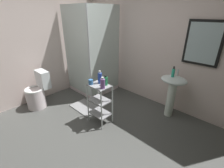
{
  "coord_description": "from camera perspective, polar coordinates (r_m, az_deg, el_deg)",
  "views": [
    {
      "loc": [
        1.65,
        -1.11,
        1.85
      ],
      "look_at": [
        0.16,
        0.45,
        0.86
      ],
      "focal_mm": 25.22,
      "sensor_mm": 36.0,
      "label": 1
    }
  ],
  "objects": [
    {
      "name": "ground_plane",
      "position": [
        2.72,
        -9.51,
        -18.88
      ],
      "size": [
        4.2,
        4.2,
        0.02
      ],
      "primitive_type": "cube",
      "color": "#4D4E4B"
    },
    {
      "name": "wall_back",
      "position": [
        3.43,
        14.99,
        13.81
      ],
      "size": [
        4.2,
        0.14,
        2.5
      ],
      "color": "silver",
      "rests_on": "ground_plane"
    },
    {
      "name": "wall_left",
      "position": [
        3.72,
        -29.01,
        12.38
      ],
      "size": [
        0.1,
        4.2,
        2.5
      ],
      "primitive_type": "cube",
      "color": "silver",
      "rests_on": "ground_plane"
    },
    {
      "name": "shower_stall",
      "position": [
        3.92,
        -6.93,
        3.75
      ],
      "size": [
        0.92,
        0.92,
        2.0
      ],
      "color": "white",
      "rests_on": "ground_plane"
    },
    {
      "name": "pedestal_sink",
      "position": [
        3.08,
        21.08,
        -1.48
      ],
      "size": [
        0.46,
        0.37,
        0.81
      ],
      "color": "white",
      "rests_on": "ground_plane"
    },
    {
      "name": "sink_faucet",
      "position": [
        3.08,
        22.77,
        3.94
      ],
      "size": [
        0.03,
        0.03,
        0.1
      ],
      "primitive_type": "cylinder",
      "color": "silver",
      "rests_on": "pedestal_sink"
    },
    {
      "name": "toilet",
      "position": [
        3.63,
        -25.35,
        -2.91
      ],
      "size": [
        0.37,
        0.49,
        0.76
      ],
      "color": "white",
      "rests_on": "ground_plane"
    },
    {
      "name": "storage_cart",
      "position": [
        2.77,
        -4.44,
        -6.1
      ],
      "size": [
        0.38,
        0.28,
        0.74
      ],
      "color": "silver",
      "rests_on": "ground_plane"
    },
    {
      "name": "hand_soap_bottle",
      "position": [
        2.95,
        21.31,
        3.93
      ],
      "size": [
        0.05,
        0.05,
        0.19
      ],
      "color": "#2DBC99",
      "rests_on": "pedestal_sink"
    },
    {
      "name": "conditioner_bottle_purple",
      "position": [
        2.48,
        -3.41,
        0.21
      ],
      "size": [
        0.07,
        0.07,
        0.19
      ],
      "color": "#8656A0",
      "rests_on": "storage_cart"
    },
    {
      "name": "shampoo_bottle_blue",
      "position": [
        2.67,
        -4.41,
        2.27
      ],
      "size": [
        0.07,
        0.07,
        0.22
      ],
      "color": "#2B4AB9",
      "rests_on": "storage_cart"
    },
    {
      "name": "body_wash_bottle_green",
      "position": [
        2.6,
        -2.28,
        1.14
      ],
      "size": [
        0.06,
        0.06,
        0.17
      ],
      "color": "#2A9A57",
      "rests_on": "storage_cart"
    },
    {
      "name": "rinse_cup",
      "position": [
        2.66,
        -7.71,
        0.75
      ],
      "size": [
        0.08,
        0.08,
        0.09
      ],
      "primitive_type": "cylinder",
      "color": "#3870B2",
      "rests_on": "storage_cart"
    },
    {
      "name": "bath_mat",
      "position": [
        3.43,
        -9.69,
        -8.26
      ],
      "size": [
        0.6,
        0.4,
        0.02
      ],
      "primitive_type": "cube",
      "color": "gray",
      "rests_on": "ground_plane"
    }
  ]
}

